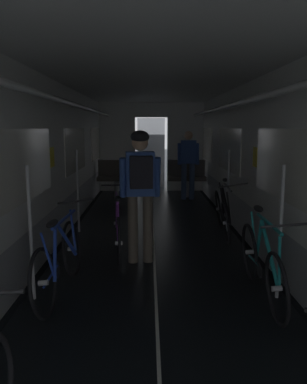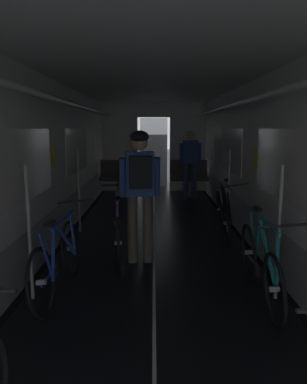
{
  "view_description": "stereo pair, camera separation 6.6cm",
  "coord_description": "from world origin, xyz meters",
  "px_view_note": "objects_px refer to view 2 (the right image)",
  "views": [
    {
      "loc": [
        -0.07,
        -1.64,
        1.76
      ],
      "look_at": [
        0.0,
        4.09,
        0.79
      ],
      "focal_mm": 35.58,
      "sensor_mm": 36.0,
      "label": 1
    },
    {
      "loc": [
        -0.01,
        -1.64,
        1.76
      ],
      "look_at": [
        0.0,
        4.09,
        0.79
      ],
      "focal_mm": 35.58,
      "sensor_mm": 36.0,
      "label": 2
    }
  ],
  "objects_px": {
    "bicycle_purple_in_aisle": "(117,229)",
    "person_standing_near_bench": "(190,160)",
    "bicycle_teal": "(260,264)",
    "bicycle_blue": "(58,259)",
    "bench_seat_far_left": "(118,175)",
    "person_cyclist_aisle": "(140,182)",
    "bench_seat_far_right": "(188,175)",
    "bicycle_black": "(223,212)"
  },
  "relations": [
    {
      "from": "bench_seat_far_right",
      "to": "person_standing_near_bench",
      "type": "bearing_deg",
      "value": -89.59
    },
    {
      "from": "bicycle_black",
      "to": "bicycle_purple_in_aisle",
      "type": "distance_m",
      "value": 1.96
    },
    {
      "from": "bench_seat_far_left",
      "to": "bicycle_black",
      "type": "xyz_separation_m",
      "value": [
        2.05,
        -3.58,
        -0.19
      ]
    },
    {
      "from": "person_cyclist_aisle",
      "to": "bicycle_purple_in_aisle",
      "type": "distance_m",
      "value": 0.8
    },
    {
      "from": "bicycle_teal",
      "to": "person_standing_near_bench",
      "type": "relative_size",
      "value": 1.0
    },
    {
      "from": "bicycle_teal",
      "to": "bicycle_black",
      "type": "bearing_deg",
      "value": 88.65
    },
    {
      "from": "bicycle_blue",
      "to": "bicycle_black",
      "type": "xyz_separation_m",
      "value": [
        2.17,
        2.27,
        -0.0
      ]
    },
    {
      "from": "bench_seat_far_left",
      "to": "bicycle_purple_in_aisle",
      "type": "bearing_deg",
      "value": -85.07
    },
    {
      "from": "bench_seat_far_right",
      "to": "bicycle_teal",
      "type": "distance_m",
      "value": 5.99
    },
    {
      "from": "bicycle_purple_in_aisle",
      "to": "bicycle_black",
      "type": "bearing_deg",
      "value": 32.38
    },
    {
      "from": "bench_seat_far_right",
      "to": "person_cyclist_aisle",
      "type": "distance_m",
      "value": 5.03
    },
    {
      "from": "bench_seat_far_right",
      "to": "person_cyclist_aisle",
      "type": "height_order",
      "value": "person_cyclist_aisle"
    },
    {
      "from": "bench_seat_far_left",
      "to": "bicycle_teal",
      "type": "bearing_deg",
      "value": -71.55
    },
    {
      "from": "bench_seat_far_left",
      "to": "bicycle_teal",
      "type": "height_order",
      "value": "bench_seat_far_left"
    },
    {
      "from": "bicycle_purple_in_aisle",
      "to": "person_standing_near_bench",
      "type": "xyz_separation_m",
      "value": [
        1.4,
        4.25,
        0.59
      ]
    },
    {
      "from": "bicycle_purple_in_aisle",
      "to": "person_standing_near_bench",
      "type": "height_order",
      "value": "person_standing_near_bench"
    },
    {
      "from": "person_cyclist_aisle",
      "to": "bench_seat_far_left",
      "type": "bearing_deg",
      "value": 98.4
    },
    {
      "from": "bench_seat_far_right",
      "to": "bicycle_blue",
      "type": "relative_size",
      "value": 0.58
    },
    {
      "from": "bicycle_teal",
      "to": "person_standing_near_bench",
      "type": "height_order",
      "value": "person_standing_near_bench"
    },
    {
      "from": "bicycle_teal",
      "to": "person_cyclist_aisle",
      "type": "distance_m",
      "value": 1.82
    },
    {
      "from": "bicycle_blue",
      "to": "bicycle_teal",
      "type": "height_order",
      "value": "bicycle_blue"
    },
    {
      "from": "person_standing_near_bench",
      "to": "bicycle_purple_in_aisle",
      "type": "bearing_deg",
      "value": -108.29
    },
    {
      "from": "person_cyclist_aisle",
      "to": "bicycle_blue",
      "type": "bearing_deg",
      "value": -131.32
    },
    {
      "from": "bicycle_black",
      "to": "person_cyclist_aisle",
      "type": "distance_m",
      "value": 1.99
    },
    {
      "from": "person_standing_near_bench",
      "to": "bench_seat_far_left",
      "type": "bearing_deg",
      "value": 168.21
    },
    {
      "from": "bench_seat_far_right",
      "to": "bicycle_blue",
      "type": "bearing_deg",
      "value": -108.18
    },
    {
      "from": "bench_seat_far_right",
      "to": "bicycle_teal",
      "type": "bearing_deg",
      "value": -88.12
    },
    {
      "from": "bicycle_black",
      "to": "bicycle_blue",
      "type": "bearing_deg",
      "value": -133.72
    },
    {
      "from": "bicycle_blue",
      "to": "bicycle_black",
      "type": "relative_size",
      "value": 1.0
    },
    {
      "from": "bench_seat_far_right",
      "to": "bicycle_black",
      "type": "distance_m",
      "value": 3.59
    },
    {
      "from": "bicycle_black",
      "to": "person_standing_near_bench",
      "type": "bearing_deg",
      "value": 94.47
    },
    {
      "from": "bicycle_black",
      "to": "bicycle_purple_in_aisle",
      "type": "height_order",
      "value": "bicycle_black"
    },
    {
      "from": "bicycle_teal",
      "to": "bicycle_blue",
      "type": "bearing_deg",
      "value": 176.28
    },
    {
      "from": "bicycle_teal",
      "to": "bicycle_black",
      "type": "xyz_separation_m",
      "value": [
        0.06,
        2.41,
        -0.0
      ]
    },
    {
      "from": "bicycle_teal",
      "to": "bicycle_purple_in_aisle",
      "type": "distance_m",
      "value": 2.1
    },
    {
      "from": "person_standing_near_bench",
      "to": "person_cyclist_aisle",
      "type": "bearing_deg",
      "value": -103.47
    },
    {
      "from": "bicycle_blue",
      "to": "person_standing_near_bench",
      "type": "distance_m",
      "value": 5.83
    },
    {
      "from": "bicycle_teal",
      "to": "bicycle_purple_in_aisle",
      "type": "height_order",
      "value": "bicycle_teal"
    },
    {
      "from": "bench_seat_far_left",
      "to": "bicycle_teal",
      "type": "xyz_separation_m",
      "value": [
        2.0,
        -5.98,
        -0.18
      ]
    },
    {
      "from": "bench_seat_far_right",
      "to": "bicycle_purple_in_aisle",
      "type": "bearing_deg",
      "value": -106.86
    },
    {
      "from": "bicycle_black",
      "to": "bench_seat_far_left",
      "type": "bearing_deg",
      "value": 119.86
    },
    {
      "from": "bicycle_blue",
      "to": "bicycle_black",
      "type": "distance_m",
      "value": 3.14
    }
  ]
}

